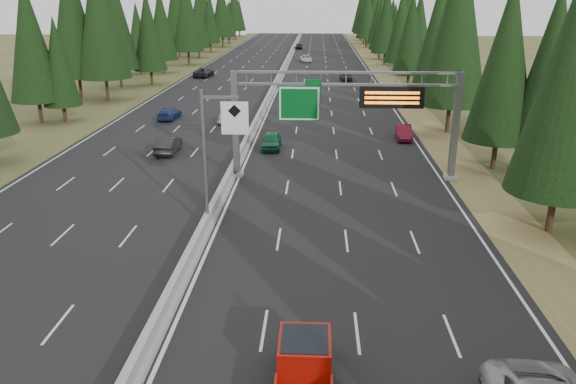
% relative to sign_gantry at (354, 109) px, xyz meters
% --- Properties ---
extents(road, '(32.00, 260.00, 0.08)m').
position_rel_sign_gantry_xyz_m(road, '(-8.92, 45.12, -5.23)').
color(road, black).
rests_on(road, ground).
extents(shoulder_right, '(3.60, 260.00, 0.06)m').
position_rel_sign_gantry_xyz_m(shoulder_right, '(8.88, 45.12, -5.24)').
color(shoulder_right, olive).
rests_on(shoulder_right, ground).
extents(shoulder_left, '(3.60, 260.00, 0.06)m').
position_rel_sign_gantry_xyz_m(shoulder_left, '(-26.72, 45.12, -5.24)').
color(shoulder_left, '#424821').
rests_on(shoulder_left, ground).
extents(median_barrier, '(0.70, 260.00, 0.85)m').
position_rel_sign_gantry_xyz_m(median_barrier, '(-8.92, 45.12, -4.85)').
color(median_barrier, gray).
rests_on(median_barrier, road).
extents(sign_gantry, '(16.75, 0.98, 7.80)m').
position_rel_sign_gantry_xyz_m(sign_gantry, '(0.00, 0.00, 0.00)').
color(sign_gantry, slate).
rests_on(sign_gantry, road).
extents(hov_sign_pole, '(2.80, 0.50, 8.00)m').
position_rel_sign_gantry_xyz_m(hov_sign_pole, '(-8.33, -9.92, -0.54)').
color(hov_sign_pole, slate).
rests_on(hov_sign_pole, road).
extents(tree_row_right, '(11.80, 242.84, 18.98)m').
position_rel_sign_gantry_xyz_m(tree_row_right, '(13.08, 31.67, 4.22)').
color(tree_row_right, black).
rests_on(tree_row_right, ground).
extents(tree_row_left, '(12.08, 243.68, 18.85)m').
position_rel_sign_gantry_xyz_m(tree_row_left, '(-31.01, 31.69, 4.10)').
color(tree_row_left, black).
rests_on(tree_row_left, ground).
extents(red_pickup, '(1.89, 5.28, 1.72)m').
position_rel_sign_gantry_xyz_m(red_pickup, '(-2.96, -23.88, -4.24)').
color(red_pickup, black).
rests_on(red_pickup, road).
extents(car_ahead_green, '(1.70, 4.11, 1.39)m').
position_rel_sign_gantry_xyz_m(car_ahead_green, '(-6.62, 8.28, -4.49)').
color(car_ahead_green, '#145A32').
rests_on(car_ahead_green, road).
extents(car_ahead_dkred, '(1.65, 4.06, 1.31)m').
position_rel_sign_gantry_xyz_m(car_ahead_dkred, '(5.58, 12.35, -4.53)').
color(car_ahead_dkred, maroon).
rests_on(car_ahead_dkred, road).
extents(car_ahead_dkgrey, '(1.94, 4.58, 1.32)m').
position_rel_sign_gantry_xyz_m(car_ahead_dkgrey, '(1.98, 51.69, -4.53)').
color(car_ahead_dkgrey, black).
rests_on(car_ahead_dkgrey, road).
extents(car_ahead_white, '(2.66, 5.02, 1.34)m').
position_rel_sign_gantry_xyz_m(car_ahead_white, '(-4.96, 78.49, -4.52)').
color(car_ahead_white, silver).
rests_on(car_ahead_white, road).
extents(car_ahead_far, '(1.84, 4.38, 1.48)m').
position_rel_sign_gantry_xyz_m(car_ahead_far, '(-7.42, 109.15, -4.45)').
color(car_ahead_far, black).
rests_on(car_ahead_far, road).
extents(car_onc_near, '(1.53, 4.35, 1.43)m').
position_rel_sign_gantry_xyz_m(car_onc_near, '(-15.36, 6.35, -4.47)').
color(car_onc_near, black).
rests_on(car_onc_near, road).
extents(car_onc_blue, '(2.04, 4.51, 1.28)m').
position_rel_sign_gantry_xyz_m(car_onc_blue, '(-18.83, 20.34, -4.55)').
color(car_onc_blue, navy).
rests_on(car_onc_blue, road).
extents(car_onc_white, '(1.66, 4.08, 1.39)m').
position_rel_sign_gantry_xyz_m(car_onc_white, '(-12.19, 18.81, -4.49)').
color(car_onc_white, silver).
rests_on(car_onc_white, road).
extents(car_onc_far, '(2.87, 5.64, 1.53)m').
position_rel_sign_gantry_xyz_m(car_onc_far, '(-21.66, 54.70, -4.43)').
color(car_onc_far, black).
rests_on(car_onc_far, road).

